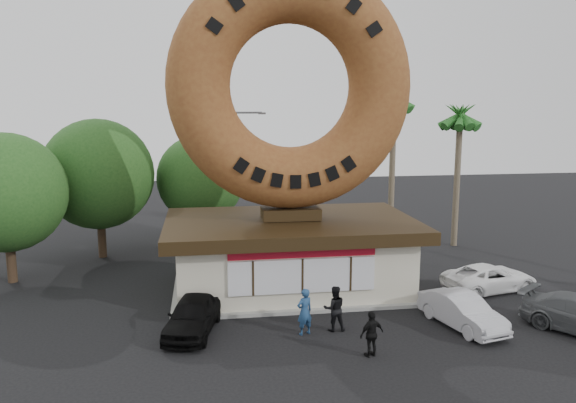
% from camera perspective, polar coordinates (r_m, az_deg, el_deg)
% --- Properties ---
extents(ground, '(90.00, 90.00, 0.00)m').
position_cam_1_polar(ground, '(20.68, 2.93, -14.09)').
color(ground, black).
rests_on(ground, ground).
extents(donut_shop, '(11.20, 7.20, 3.80)m').
position_cam_1_polar(donut_shop, '(25.66, 0.27, -5.11)').
color(donut_shop, beige).
rests_on(donut_shop, ground).
extents(giant_donut, '(10.70, 2.73, 10.70)m').
position_cam_1_polar(giant_donut, '(24.83, 0.28, 11.61)').
color(giant_donut, brown).
rests_on(giant_donut, donut_shop).
extents(tree_west, '(6.00, 6.00, 7.65)m').
position_cam_1_polar(tree_west, '(32.23, -18.72, 2.64)').
color(tree_west, '#473321').
rests_on(tree_west, ground).
extents(tree_mid, '(5.20, 5.20, 6.63)m').
position_cam_1_polar(tree_mid, '(33.79, -8.85, 2.29)').
color(tree_mid, '#473321').
rests_on(tree_mid, ground).
extents(tree_far, '(5.60, 5.60, 7.14)m').
position_cam_1_polar(tree_far, '(29.27, -26.78, 0.81)').
color(tree_far, '#473321').
rests_on(tree_far, ground).
extents(palm_near, '(2.60, 2.60, 9.75)m').
position_cam_1_polar(palm_near, '(34.44, 10.73, 9.71)').
color(palm_near, '#726651').
rests_on(palm_near, ground).
extents(palm_far, '(2.60, 2.60, 8.75)m').
position_cam_1_polar(palm_far, '(34.40, 17.08, 7.90)').
color(palm_far, '#726651').
rests_on(palm_far, ground).
extents(street_lamp, '(2.11, 0.20, 8.00)m').
position_cam_1_polar(street_lamp, '(34.79, -5.33, 3.34)').
color(street_lamp, '#59595E').
rests_on(street_lamp, ground).
extents(person_left, '(0.75, 0.64, 1.75)m').
position_cam_1_polar(person_left, '(21.00, 1.69, -11.12)').
color(person_left, navy).
rests_on(person_left, ground).
extents(person_center, '(0.86, 0.68, 1.73)m').
position_cam_1_polar(person_center, '(21.40, 4.73, -10.77)').
color(person_center, black).
rests_on(person_center, ground).
extents(person_right, '(1.01, 0.70, 1.59)m').
position_cam_1_polar(person_right, '(19.51, 8.50, -13.16)').
color(person_right, black).
rests_on(person_right, ground).
extents(car_black, '(2.45, 4.23, 1.35)m').
position_cam_1_polar(car_black, '(21.50, -9.67, -11.31)').
color(car_black, black).
rests_on(car_black, ground).
extents(car_silver, '(2.28, 4.10, 1.28)m').
position_cam_1_polar(car_silver, '(22.70, 17.26, -10.57)').
color(car_silver, '#B6B6BB').
rests_on(car_silver, ground).
extents(car_white, '(4.69, 2.89, 1.21)m').
position_cam_1_polar(car_white, '(27.34, 19.80, -7.29)').
color(car_white, white).
rests_on(car_white, ground).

